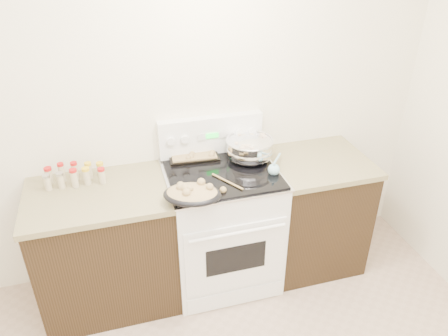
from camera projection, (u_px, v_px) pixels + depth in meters
name	position (u px, v px, depth m)	size (l,w,h in m)	color
room_shell	(238.00, 201.00, 1.33)	(4.10, 3.60, 2.75)	white
counter_left	(107.00, 247.00, 3.03)	(0.93, 0.67, 0.92)	black
counter_right	(312.00, 211.00, 3.40)	(0.73, 0.67, 0.92)	black
kitchen_range	(222.00, 224.00, 3.21)	(0.78, 0.73, 1.22)	white
mixing_bowl	(250.00, 149.00, 3.10)	(0.36, 0.36, 0.20)	silver
roasting_pan	(192.00, 193.00, 2.66)	(0.42, 0.36, 0.11)	black
baking_sheet	(194.00, 154.00, 3.15)	(0.37, 0.27, 0.06)	black
wooden_spoon	(225.00, 187.00, 2.79)	(0.15, 0.24, 0.04)	#A2834A
blue_ladle	(274.00, 168.00, 2.95)	(0.18, 0.25, 0.10)	#91CAD8
spice_jars	(74.00, 175.00, 2.87)	(0.39, 0.15, 0.13)	#BFB28C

